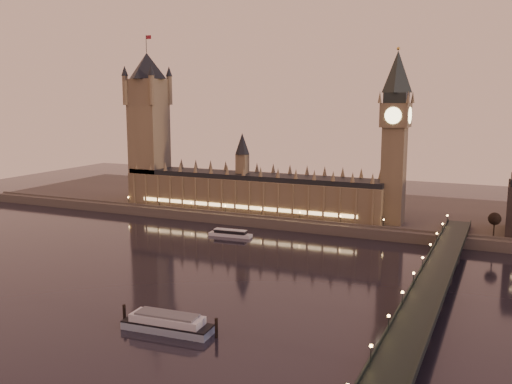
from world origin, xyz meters
TOP-DOWN VIEW (x-y plane):
  - ground at (0.00, 0.00)m, footprint 700.00×700.00m
  - far_embankment at (30.00, 165.00)m, footprint 560.00×130.00m
  - palace_of_westminster at (-40.12, 120.99)m, footprint 180.00×26.62m
  - victoria_tower at (-120.00, 121.00)m, footprint 31.68×31.68m
  - big_ben at (53.99, 120.99)m, footprint 17.68×17.68m
  - westminster_bridge at (91.61, 0.00)m, footprint 13.20×260.00m
  - bare_tree_0 at (110.14, 109.00)m, footprint 6.84×6.84m
  - cruise_boat_a at (-31.06, 73.27)m, footprint 26.43×7.54m
  - moored_barge at (11.29, -59.33)m, footprint 37.78×11.35m

SIDE VIEW (x-z plane):
  - ground at x=0.00m, z-range 0.00..0.00m
  - cruise_boat_a at x=-31.06m, z-range -0.25..3.93m
  - moored_barge at x=11.29m, z-range -0.54..6.40m
  - far_embankment at x=30.00m, z-range 0.00..6.00m
  - westminster_bridge at x=91.61m, z-range -2.13..13.17m
  - bare_tree_0 at x=110.14m, z-range 9.45..23.37m
  - palace_of_westminster at x=-40.12m, z-range -4.29..47.71m
  - big_ben at x=53.99m, z-range 11.95..115.95m
  - victoria_tower at x=-120.00m, z-range 6.79..124.79m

